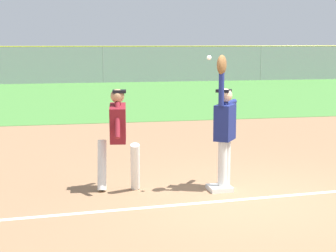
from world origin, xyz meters
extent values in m
plane|color=#936D4C|center=(0.00, 0.00, 0.00)|extent=(76.90, 76.90, 0.00)
cube|color=#478438|center=(0.00, 16.80, 0.01)|extent=(40.33, 16.57, 0.01)
cube|color=white|center=(-0.24, 0.50, 0.04)|extent=(0.39, 0.39, 0.08)
cylinder|color=silver|center=(-0.09, 0.66, 0.42)|extent=(0.21, 0.21, 0.85)
cylinder|color=silver|center=(-0.20, 0.50, 0.42)|extent=(0.21, 0.21, 0.85)
cube|color=navy|center=(-0.14, 0.58, 1.15)|extent=(0.47, 0.51, 0.60)
sphere|color=#DBAD84|center=(-0.14, 0.58, 1.60)|extent=(0.32, 0.32, 0.23)
cube|color=black|center=(-0.17, 0.60, 1.68)|extent=(0.30, 0.29, 0.05)
cylinder|color=navy|center=(-0.27, 0.40, 1.76)|extent=(0.13, 0.13, 0.62)
cylinder|color=navy|center=(-0.02, 0.76, 1.45)|extent=(0.43, 0.56, 0.09)
ellipsoid|color=brown|center=(-0.27, 0.40, 2.12)|extent=(0.28, 0.31, 0.32)
cylinder|color=white|center=(-1.65, 0.73, 0.42)|extent=(0.21, 0.45, 0.85)
cylinder|color=white|center=(-2.18, 0.97, 0.42)|extent=(0.21, 0.45, 0.85)
cube|color=maroon|center=(-1.91, 0.85, 1.15)|extent=(0.33, 0.56, 0.66)
sphere|color=tan|center=(-1.91, 0.85, 1.60)|extent=(0.26, 0.26, 0.23)
cube|color=black|center=(-1.88, 0.84, 1.68)|extent=(0.25, 0.23, 0.05)
cylinder|color=maroon|center=(-1.88, 1.06, 1.23)|extent=(0.15, 0.41, 0.58)
cylinder|color=maroon|center=(-1.95, 0.63, 1.23)|extent=(0.15, 0.41, 0.58)
sphere|color=white|center=(-0.50, 0.34, 2.24)|extent=(0.07, 0.07, 0.07)
cube|color=#93999E|center=(0.00, 25.08, 1.08)|extent=(40.33, 0.06, 2.16)
cylinder|color=yellow|center=(0.00, 25.08, 2.19)|extent=(40.33, 0.06, 0.06)
cylinder|color=gray|center=(0.00, 25.08, 1.08)|extent=(0.08, 0.08, 2.16)
cylinder|color=gray|center=(10.08, 25.08, 1.08)|extent=(0.08, 0.08, 2.16)
cylinder|color=black|center=(-5.70, 28.89, 0.30)|extent=(0.61, 0.24, 0.60)
cylinder|color=black|center=(-5.76, 26.99, 0.30)|extent=(0.61, 0.24, 0.60)
cube|color=white|center=(-1.37, 28.56, 0.57)|extent=(4.42, 1.95, 0.55)
cube|color=#2D333D|center=(-1.37, 28.56, 1.05)|extent=(2.22, 1.77, 0.40)
cylinder|color=black|center=(0.07, 29.52, 0.30)|extent=(0.60, 0.23, 0.60)
cylinder|color=black|center=(0.10, 27.62, 0.30)|extent=(0.60, 0.23, 0.60)
cylinder|color=black|center=(-2.83, 29.49, 0.30)|extent=(0.60, 0.23, 0.60)
cylinder|color=black|center=(-2.80, 27.59, 0.30)|extent=(0.60, 0.23, 0.60)
cube|color=black|center=(3.64, 28.49, 0.57)|extent=(4.49, 2.12, 0.55)
cube|color=#2D333D|center=(3.64, 28.49, 1.05)|extent=(2.29, 1.86, 0.40)
cylinder|color=black|center=(5.04, 29.52, 0.30)|extent=(0.61, 0.25, 0.60)
cylinder|color=black|center=(5.14, 27.62, 0.30)|extent=(0.61, 0.25, 0.60)
cylinder|color=black|center=(2.14, 29.37, 0.30)|extent=(0.61, 0.25, 0.60)
cylinder|color=black|center=(2.24, 27.47, 0.30)|extent=(0.61, 0.25, 0.60)
cube|color=#B7B7BC|center=(8.26, 28.86, 0.57)|extent=(4.47, 2.07, 0.55)
cube|color=#2D333D|center=(8.26, 28.86, 1.05)|extent=(2.27, 1.83, 0.40)
cylinder|color=black|center=(9.74, 29.75, 0.30)|extent=(0.61, 0.24, 0.60)
cylinder|color=black|center=(9.67, 27.86, 0.30)|extent=(0.61, 0.24, 0.60)
cylinder|color=black|center=(6.84, 29.86, 0.30)|extent=(0.61, 0.24, 0.60)
cylinder|color=black|center=(6.77, 27.97, 0.30)|extent=(0.61, 0.24, 0.60)
camera|label=1|loc=(-2.92, -8.06, 2.50)|focal=58.27mm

